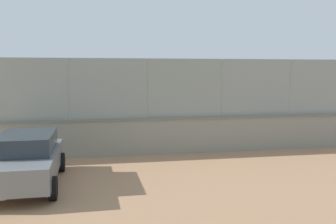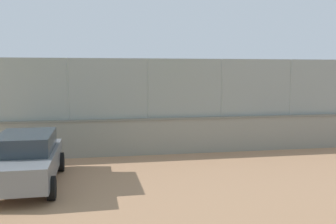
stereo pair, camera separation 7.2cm
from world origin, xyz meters
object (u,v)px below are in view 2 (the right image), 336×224
Objects in this scene: parked_car_grey at (25,158)px; player_near_wall_returning at (171,106)px; player_foreground_swinging at (230,117)px; player_baseline_waiting at (77,118)px; sports_ball at (176,98)px.

player_near_wall_returning is at bearing -115.81° from parked_car_grey.
player_foreground_swinging is at bearing 106.37° from player_near_wall_returning.
player_baseline_waiting is (7.91, -1.23, -0.08)m from player_foreground_swinging.
sports_ball is 14.87m from parked_car_grey.
parked_car_grey is at bearing 84.39° from player_baseline_waiting.
player_foreground_swinging is 8.01m from player_baseline_waiting.
player_near_wall_returning is at bearing -73.63° from player_foreground_swinging.
player_near_wall_returning is 15.65m from parked_car_grey.
parked_car_grey is (6.82, 14.09, -0.16)m from player_near_wall_returning.
sports_ball is (-0.14, 0.97, 0.62)m from player_near_wall_returning.
player_foreground_swinging is (-1.95, 6.64, -0.01)m from player_near_wall_returning.
player_foreground_swinging is 6.76× the size of sports_ball.
player_foreground_swinging reaches higher than parked_car_grey.
player_baseline_waiting is 7.58m from sports_ball.
player_near_wall_returning is at bearing -81.76° from sports_ball.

